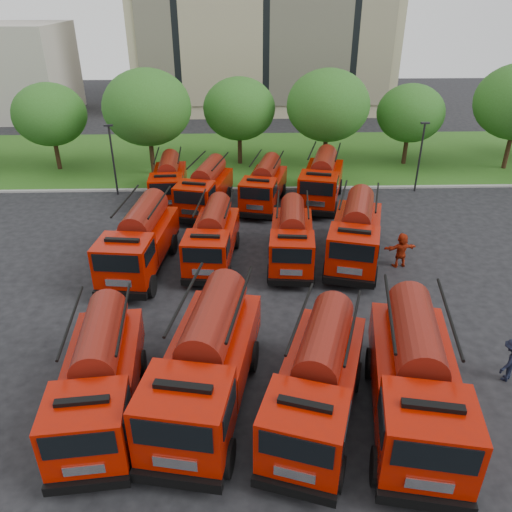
{
  "coord_description": "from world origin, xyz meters",
  "views": [
    {
      "loc": [
        -0.93,
        -17.5,
        13.31
      ],
      "look_at": [
        -0.26,
        3.94,
        1.8
      ],
      "focal_mm": 35.0,
      "sensor_mm": 36.0,
      "label": 1
    }
  ],
  "objects_px": {
    "fire_truck_7": "(356,233)",
    "firefighter_0": "(299,488)",
    "firefighter_2": "(382,392)",
    "fire_truck_5": "(213,237)",
    "firefighter_5": "(399,266)",
    "fire_truck_8": "(169,180)",
    "firefighter_1": "(318,470)",
    "fire_truck_9": "(205,188)",
    "fire_truck_4": "(140,240)",
    "fire_truck_2": "(318,380)",
    "fire_truck_11": "(322,179)",
    "fire_truck_1": "(207,362)",
    "fire_truck_0": "(100,377)",
    "fire_truck_3": "(415,378)",
    "firefighter_4": "(91,368)",
    "fire_truck_10": "(264,185)",
    "firefighter_3": "(504,379)",
    "fire_truck_6": "(292,237)"
  },
  "relations": [
    {
      "from": "fire_truck_9",
      "to": "fire_truck_11",
      "type": "bearing_deg",
      "value": 21.32
    },
    {
      "from": "fire_truck_6",
      "to": "fire_truck_7",
      "type": "relative_size",
      "value": 0.87
    },
    {
      "from": "fire_truck_0",
      "to": "firefighter_4",
      "type": "height_order",
      "value": "fire_truck_0"
    },
    {
      "from": "fire_truck_10",
      "to": "firefighter_2",
      "type": "height_order",
      "value": "fire_truck_10"
    },
    {
      "from": "fire_truck_9",
      "to": "firefighter_0",
      "type": "xyz_separation_m",
      "value": [
        4.04,
        -21.81,
        -1.53
      ]
    },
    {
      "from": "firefighter_4",
      "to": "fire_truck_8",
      "type": "bearing_deg",
      "value": -38.93
    },
    {
      "from": "fire_truck_3",
      "to": "fire_truck_9",
      "type": "relative_size",
      "value": 1.16
    },
    {
      "from": "fire_truck_6",
      "to": "firefighter_0",
      "type": "distance_m",
      "value": 14.33
    },
    {
      "from": "firefighter_3",
      "to": "firefighter_5",
      "type": "distance_m",
      "value": 9.1
    },
    {
      "from": "fire_truck_1",
      "to": "fire_truck_10",
      "type": "distance_m",
      "value": 18.97
    },
    {
      "from": "fire_truck_0",
      "to": "fire_truck_11",
      "type": "relative_size",
      "value": 0.96
    },
    {
      "from": "fire_truck_10",
      "to": "firefighter_2",
      "type": "bearing_deg",
      "value": -65.58
    },
    {
      "from": "fire_truck_9",
      "to": "firefighter_1",
      "type": "xyz_separation_m",
      "value": [
        4.7,
        -21.21,
        -1.53
      ]
    },
    {
      "from": "fire_truck_2",
      "to": "firefighter_4",
      "type": "xyz_separation_m",
      "value": [
        -8.57,
        2.78,
        -1.65
      ]
    },
    {
      "from": "firefighter_2",
      "to": "firefighter_1",
      "type": "bearing_deg",
      "value": 137.84
    },
    {
      "from": "fire_truck_1",
      "to": "firefighter_2",
      "type": "relative_size",
      "value": 4.51
    },
    {
      "from": "firefighter_2",
      "to": "fire_truck_9",
      "type": "bearing_deg",
      "value": 21.71
    },
    {
      "from": "firefighter_3",
      "to": "fire_truck_4",
      "type": "bearing_deg",
      "value": -70.56
    },
    {
      "from": "fire_truck_3",
      "to": "fire_truck_4",
      "type": "relative_size",
      "value": 1.06
    },
    {
      "from": "fire_truck_2",
      "to": "fire_truck_5",
      "type": "xyz_separation_m",
      "value": [
        -4.06,
        11.53,
        -0.15
      ]
    },
    {
      "from": "fire_truck_6",
      "to": "fire_truck_7",
      "type": "distance_m",
      "value": 3.48
    },
    {
      "from": "fire_truck_7",
      "to": "fire_truck_9",
      "type": "relative_size",
      "value": 1.09
    },
    {
      "from": "fire_truck_1",
      "to": "fire_truck_11",
      "type": "height_order",
      "value": "fire_truck_1"
    },
    {
      "from": "firefighter_0",
      "to": "fire_truck_11",
      "type": "bearing_deg",
      "value": 75.24
    },
    {
      "from": "fire_truck_4",
      "to": "fire_truck_5",
      "type": "xyz_separation_m",
      "value": [
        3.77,
        0.71,
        -0.2
      ]
    },
    {
      "from": "fire_truck_8",
      "to": "firefighter_2",
      "type": "relative_size",
      "value": 3.56
    },
    {
      "from": "fire_truck_3",
      "to": "fire_truck_4",
      "type": "bearing_deg",
      "value": 146.38
    },
    {
      "from": "fire_truck_4",
      "to": "fire_truck_5",
      "type": "relative_size",
      "value": 1.13
    },
    {
      "from": "firefighter_0",
      "to": "firefighter_2",
      "type": "distance_m",
      "value": 5.29
    },
    {
      "from": "fire_truck_11",
      "to": "firefighter_5",
      "type": "xyz_separation_m",
      "value": [
        2.92,
        -9.44,
        -1.64
      ]
    },
    {
      "from": "fire_truck_1",
      "to": "firefighter_0",
      "type": "height_order",
      "value": "fire_truck_1"
    },
    {
      "from": "firefighter_5",
      "to": "fire_truck_6",
      "type": "bearing_deg",
      "value": -15.89
    },
    {
      "from": "firefighter_3",
      "to": "firefighter_2",
      "type": "bearing_deg",
      "value": -33.04
    },
    {
      "from": "fire_truck_8",
      "to": "fire_truck_6",
      "type": "bearing_deg",
      "value": -53.23
    },
    {
      "from": "fire_truck_1",
      "to": "fire_truck_9",
      "type": "relative_size",
      "value": 1.18
    },
    {
      "from": "fire_truck_3",
      "to": "firefighter_4",
      "type": "xyz_separation_m",
      "value": [
        -11.84,
        2.93,
        -1.78
      ]
    },
    {
      "from": "fire_truck_8",
      "to": "firefighter_4",
      "type": "height_order",
      "value": "fire_truck_8"
    },
    {
      "from": "fire_truck_10",
      "to": "firefighter_0",
      "type": "relative_size",
      "value": 4.35
    },
    {
      "from": "fire_truck_3",
      "to": "fire_truck_5",
      "type": "height_order",
      "value": "fire_truck_3"
    },
    {
      "from": "firefighter_2",
      "to": "firefighter_3",
      "type": "relative_size",
      "value": 1.0
    },
    {
      "from": "firefighter_5",
      "to": "fire_truck_2",
      "type": "bearing_deg",
      "value": 51.67
    },
    {
      "from": "fire_truck_4",
      "to": "fire_truck_2",
      "type": "bearing_deg",
      "value": -47.4
    },
    {
      "from": "fire_truck_3",
      "to": "fire_truck_5",
      "type": "relative_size",
      "value": 1.21
    },
    {
      "from": "fire_truck_7",
      "to": "firefighter_0",
      "type": "relative_size",
      "value": 4.87
    },
    {
      "from": "fire_truck_11",
      "to": "firefighter_2",
      "type": "distance_m",
      "value": 19.08
    },
    {
      "from": "fire_truck_2",
      "to": "fire_truck_7",
      "type": "height_order",
      "value": "fire_truck_7"
    },
    {
      "from": "fire_truck_1",
      "to": "firefighter_0",
      "type": "distance_m",
      "value": 5.03
    },
    {
      "from": "fire_truck_5",
      "to": "firefighter_5",
      "type": "xyz_separation_m",
      "value": [
        10.1,
        -0.89,
        -1.5
      ]
    },
    {
      "from": "firefighter_1",
      "to": "firefighter_3",
      "type": "bearing_deg",
      "value": 13.3
    },
    {
      "from": "fire_truck_8",
      "to": "firefighter_1",
      "type": "xyz_separation_m",
      "value": [
        7.35,
        -22.94,
        -1.47
      ]
    }
  ]
}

